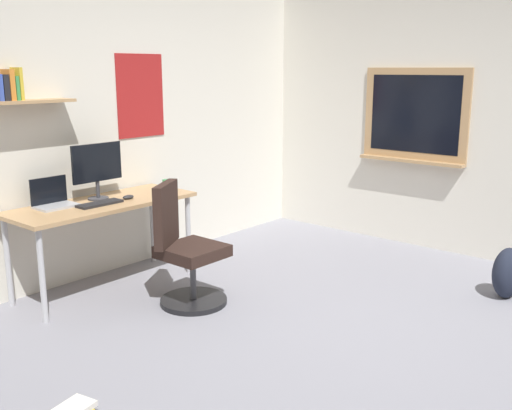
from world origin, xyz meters
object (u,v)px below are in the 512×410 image
object	(u,v)px
keyboard	(100,204)
backpack	(507,273)
desk	(103,211)
office_chair	(185,253)
computer_mouse	(128,197)
laptop	(53,200)
coffee_mug	(167,185)
monitor_primary	(97,167)

from	to	relation	value
keyboard	backpack	world-z (taller)	keyboard
desk	office_chair	xyz separation A→B (m)	(0.20, -0.75, -0.26)
office_chair	computer_mouse	bearing A→B (deg)	89.60
desk	office_chair	bearing A→B (deg)	-75.15
laptop	keyboard	distance (m)	0.35
coffee_mug	computer_mouse	bearing A→B (deg)	-173.89
coffee_mug	backpack	xyz separation A→B (m)	(1.27, -2.59, -0.58)
coffee_mug	backpack	bearing A→B (deg)	-63.95
monitor_primary	coffee_mug	world-z (taller)	monitor_primary
laptop	coffee_mug	size ratio (longest dim) A/B	3.37
computer_mouse	backpack	xyz separation A→B (m)	(1.74, -2.54, -0.55)
desk	monitor_primary	size ratio (longest dim) A/B	3.32
desk	computer_mouse	world-z (taller)	computer_mouse
monitor_primary	backpack	world-z (taller)	monitor_primary
laptop	coffee_mug	xyz separation A→B (m)	(1.02, -0.17, -0.01)
office_chair	monitor_primary	bearing A→B (deg)	100.70
keyboard	office_chair	bearing A→B (deg)	-67.72
laptop	backpack	distance (m)	3.64
computer_mouse	coffee_mug	distance (m)	0.47
desk	office_chair	world-z (taller)	office_chair
office_chair	backpack	world-z (taller)	office_chair
office_chair	coffee_mug	distance (m)	0.94
desk	laptop	size ratio (longest dim) A/B	4.97
computer_mouse	backpack	distance (m)	3.13
backpack	office_chair	bearing A→B (deg)	132.91
desk	laptop	xyz separation A→B (m)	(-0.35, 0.15, 0.13)
laptop	monitor_primary	bearing A→B (deg)	-7.14
desk	monitor_primary	world-z (taller)	monitor_primary
coffee_mug	backpack	size ratio (longest dim) A/B	0.22
monitor_primary	desk	bearing A→B (deg)	-111.45
office_chair	computer_mouse	size ratio (longest dim) A/B	9.13
laptop	desk	bearing A→B (deg)	-22.88
desk	keyboard	size ratio (longest dim) A/B	4.16
office_chair	backpack	size ratio (longest dim) A/B	2.31
desk	backpack	world-z (taller)	desk
desk	backpack	xyz separation A→B (m)	(1.94, -2.62, -0.46)
coffee_mug	keyboard	bearing A→B (deg)	-176.17
office_chair	keyboard	distance (m)	0.80
keyboard	coffee_mug	distance (m)	0.75
laptop	backpack	world-z (taller)	laptop
office_chair	laptop	xyz separation A→B (m)	(-0.54, 0.89, 0.38)
desk	monitor_primary	bearing A→B (deg)	68.55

